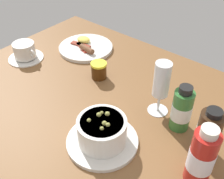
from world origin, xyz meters
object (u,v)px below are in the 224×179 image
(porridge_bowl, at_px, (102,132))
(wine_glass, at_px, (161,82))
(sauce_bottle_green, at_px, (182,110))
(coffee_cup, at_px, (26,51))
(jam_jar, at_px, (99,70))
(sauce_bottle_brown, at_px, (208,134))
(breakfast_plate, at_px, (86,47))
(sauce_bottle_red, at_px, (201,157))

(porridge_bowl, distance_m, wine_glass, 0.23)
(porridge_bowl, bearing_deg, wine_glass, 77.24)
(wine_glass, distance_m, sauce_bottle_green, 0.10)
(coffee_cup, bearing_deg, jam_jar, 15.79)
(porridge_bowl, xyz_separation_m, coffee_cup, (-0.53, 0.14, -0.01))
(jam_jar, bearing_deg, sauce_bottle_brown, -9.74)
(porridge_bowl, bearing_deg, jam_jar, 133.53)
(wine_glass, relative_size, jam_jar, 2.87)
(coffee_cup, bearing_deg, porridge_bowl, -14.64)
(sauce_bottle_brown, relative_size, breakfast_plate, 0.67)
(coffee_cup, bearing_deg, sauce_bottle_brown, 0.91)
(breakfast_plate, bearing_deg, sauce_bottle_green, -15.84)
(wine_glass, height_order, sauce_bottle_green, wine_glass)
(sauce_bottle_green, bearing_deg, breakfast_plate, 164.16)
(sauce_bottle_brown, relative_size, sauce_bottle_red, 0.86)
(porridge_bowl, distance_m, sauce_bottle_green, 0.24)
(jam_jar, distance_m, sauce_bottle_brown, 0.45)
(coffee_cup, distance_m, wine_glass, 0.59)
(coffee_cup, relative_size, sauce_bottle_green, 0.94)
(wine_glass, relative_size, sauce_bottle_brown, 1.17)
(sauce_bottle_green, bearing_deg, coffee_cup, -175.29)
(jam_jar, xyz_separation_m, breakfast_plate, (-0.18, 0.12, -0.02))
(breakfast_plate, bearing_deg, jam_jar, -32.69)
(breakfast_plate, bearing_deg, coffee_cup, -122.93)
(sauce_bottle_green, bearing_deg, wine_glass, 167.22)
(sauce_bottle_brown, bearing_deg, sauce_bottle_green, 156.47)
(porridge_bowl, height_order, sauce_bottle_red, sauce_bottle_red)
(sauce_bottle_green, distance_m, breakfast_plate, 0.55)
(coffee_cup, height_order, sauce_bottle_green, sauce_bottle_green)
(porridge_bowl, relative_size, sauce_bottle_brown, 1.32)
(wine_glass, xyz_separation_m, sauce_bottle_red, (0.21, -0.15, -0.03))
(jam_jar, distance_m, sauce_bottle_red, 0.50)
(porridge_bowl, xyz_separation_m, breakfast_plate, (-0.40, 0.34, -0.03))
(coffee_cup, relative_size, wine_glass, 0.78)
(sauce_bottle_red, bearing_deg, jam_jar, 160.66)
(porridge_bowl, bearing_deg, sauce_bottle_green, 55.44)
(wine_glass, height_order, breakfast_plate, wine_glass)
(sauce_bottle_green, xyz_separation_m, sauce_bottle_brown, (0.10, -0.04, 0.00))
(coffee_cup, distance_m, breakfast_plate, 0.25)
(jam_jar, xyz_separation_m, sauce_bottle_brown, (0.45, -0.08, 0.04))
(sauce_bottle_brown, xyz_separation_m, sauce_bottle_red, (0.02, -0.09, 0.01))
(porridge_bowl, distance_m, breakfast_plate, 0.53)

